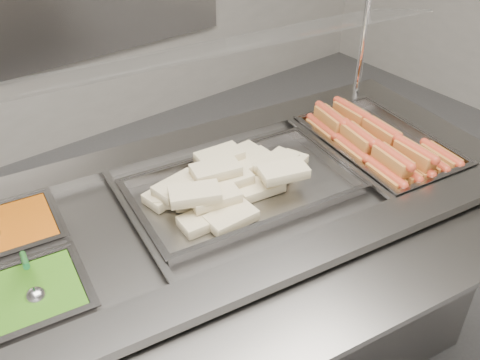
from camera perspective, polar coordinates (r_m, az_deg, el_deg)
steam_counter at (r=2.06m, az=-1.29°, el=-11.67°), size 2.08×1.16×0.94m
tray_rail at (r=1.46m, az=8.68°, el=-13.72°), size 1.90×0.67×0.05m
sneeze_guard at (r=1.74m, az=-5.28°, el=12.99°), size 1.75×0.57×0.46m
pan_hotdogs at (r=2.10m, az=14.49°, el=3.11°), size 0.44×0.62×0.10m
pan_wraps at (r=1.79m, az=0.29°, el=-1.24°), size 0.77×0.52×0.07m
pan_beans at (r=1.77m, az=-23.68°, el=-5.83°), size 0.35×0.30×0.10m
pan_peas at (r=1.54m, az=-21.87°, el=-12.47°), size 0.35×0.30×0.10m
hotdogs_in_buns at (r=2.05m, az=14.23°, el=3.92°), size 0.34×0.58×0.12m
tortilla_wraps at (r=1.76m, az=-1.58°, el=-0.28°), size 0.59×0.33×0.10m
serving_spoon at (r=1.50m, az=-21.10°, el=-10.92°), size 0.06×0.19×0.14m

